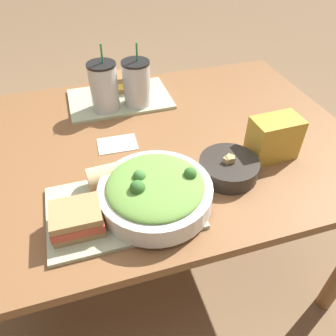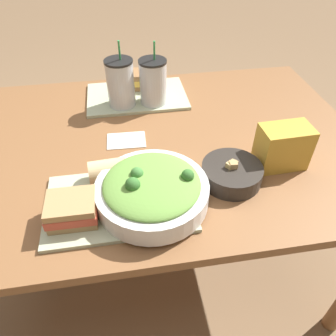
{
  "view_description": "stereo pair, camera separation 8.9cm",
  "coord_description": "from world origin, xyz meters",
  "px_view_note": "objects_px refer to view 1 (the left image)",
  "views": [
    {
      "loc": [
        -0.21,
        -0.87,
        1.37
      ],
      "look_at": [
        -0.02,
        -0.23,
        0.78
      ],
      "focal_mm": 35.0,
      "sensor_mm": 36.0,
      "label": 1
    },
    {
      "loc": [
        -0.13,
        -0.89,
        1.37
      ],
      "look_at": [
        -0.02,
        -0.23,
        0.78
      ],
      "focal_mm": 35.0,
      "sensor_mm": 36.0,
      "label": 2
    }
  ],
  "objects_px": {
    "baguette_near": "(107,176)",
    "drink_cup_red": "(137,85)",
    "chip_bag": "(274,138)",
    "napkin_folded": "(117,144)",
    "sandwich_far": "(121,82)",
    "drink_cup_dark": "(104,88)",
    "soup_bowl": "(229,167)",
    "sandwich_near": "(77,219)",
    "salad_bowl": "(155,191)"
  },
  "relations": [
    {
      "from": "baguette_near",
      "to": "drink_cup_red",
      "type": "height_order",
      "value": "drink_cup_red"
    },
    {
      "from": "chip_bag",
      "to": "napkin_folded",
      "type": "bearing_deg",
      "value": 154.61
    },
    {
      "from": "sandwich_far",
      "to": "drink_cup_dark",
      "type": "bearing_deg",
      "value": -115.26
    },
    {
      "from": "drink_cup_dark",
      "to": "chip_bag",
      "type": "distance_m",
      "value": 0.62
    },
    {
      "from": "sandwich_far",
      "to": "chip_bag",
      "type": "height_order",
      "value": "chip_bag"
    },
    {
      "from": "chip_bag",
      "to": "napkin_folded",
      "type": "distance_m",
      "value": 0.5
    },
    {
      "from": "soup_bowl",
      "to": "drink_cup_red",
      "type": "xyz_separation_m",
      "value": [
        -0.17,
        0.46,
        0.06
      ]
    },
    {
      "from": "soup_bowl",
      "to": "drink_cup_red",
      "type": "distance_m",
      "value": 0.5
    },
    {
      "from": "drink_cup_red",
      "to": "napkin_folded",
      "type": "bearing_deg",
      "value": -118.96
    },
    {
      "from": "drink_cup_dark",
      "to": "drink_cup_red",
      "type": "bearing_deg",
      "value": 0.0
    },
    {
      "from": "baguette_near",
      "to": "drink_cup_dark",
      "type": "xyz_separation_m",
      "value": [
        0.06,
        0.42,
        0.05
      ]
    },
    {
      "from": "soup_bowl",
      "to": "baguette_near",
      "type": "bearing_deg",
      "value": 172.22
    },
    {
      "from": "drink_cup_dark",
      "to": "drink_cup_red",
      "type": "distance_m",
      "value": 0.12
    },
    {
      "from": "baguette_near",
      "to": "chip_bag",
      "type": "height_order",
      "value": "chip_bag"
    },
    {
      "from": "sandwich_near",
      "to": "napkin_folded",
      "type": "distance_m",
      "value": 0.36
    },
    {
      "from": "salad_bowl",
      "to": "napkin_folded",
      "type": "xyz_separation_m",
      "value": [
        -0.05,
        0.3,
        -0.05
      ]
    },
    {
      "from": "salad_bowl",
      "to": "sandwich_far",
      "type": "height_order",
      "value": "salad_bowl"
    },
    {
      "from": "sandwich_near",
      "to": "napkin_folded",
      "type": "bearing_deg",
      "value": 65.32
    },
    {
      "from": "salad_bowl",
      "to": "drink_cup_dark",
      "type": "xyz_separation_m",
      "value": [
        -0.05,
        0.52,
        0.04
      ]
    },
    {
      "from": "baguette_near",
      "to": "drink_cup_red",
      "type": "relative_size",
      "value": 0.46
    },
    {
      "from": "salad_bowl",
      "to": "sandwich_near",
      "type": "bearing_deg",
      "value": -172.6
    },
    {
      "from": "sandwich_near",
      "to": "salad_bowl",
      "type": "bearing_deg",
      "value": 8.08
    },
    {
      "from": "baguette_near",
      "to": "salad_bowl",
      "type": "bearing_deg",
      "value": -136.68
    },
    {
      "from": "soup_bowl",
      "to": "drink_cup_dark",
      "type": "height_order",
      "value": "drink_cup_dark"
    },
    {
      "from": "chip_bag",
      "to": "napkin_folded",
      "type": "height_order",
      "value": "chip_bag"
    },
    {
      "from": "sandwich_far",
      "to": "drink_cup_dark",
      "type": "xyz_separation_m",
      "value": [
        -0.08,
        -0.13,
        0.05
      ]
    },
    {
      "from": "soup_bowl",
      "to": "baguette_near",
      "type": "height_order",
      "value": "baguette_near"
    },
    {
      "from": "chip_bag",
      "to": "salad_bowl",
      "type": "bearing_deg",
      "value": -168.01
    },
    {
      "from": "soup_bowl",
      "to": "chip_bag",
      "type": "xyz_separation_m",
      "value": [
        0.17,
        0.05,
        0.04
      ]
    },
    {
      "from": "drink_cup_red",
      "to": "drink_cup_dark",
      "type": "bearing_deg",
      "value": 180.0
    },
    {
      "from": "sandwich_near",
      "to": "napkin_folded",
      "type": "xyz_separation_m",
      "value": [
        0.15,
        0.32,
        -0.04
      ]
    },
    {
      "from": "chip_bag",
      "to": "napkin_folded",
      "type": "xyz_separation_m",
      "value": [
        -0.46,
        0.2,
        -0.07
      ]
    },
    {
      "from": "sandwich_near",
      "to": "drink_cup_red",
      "type": "xyz_separation_m",
      "value": [
        0.28,
        0.55,
        0.05
      ]
    },
    {
      "from": "soup_bowl",
      "to": "sandwich_near",
      "type": "xyz_separation_m",
      "value": [
        -0.44,
        -0.08,
        0.02
      ]
    },
    {
      "from": "salad_bowl",
      "to": "sandwich_far",
      "type": "distance_m",
      "value": 0.65
    },
    {
      "from": "soup_bowl",
      "to": "sandwich_near",
      "type": "bearing_deg",
      "value": -169.54
    },
    {
      "from": "drink_cup_red",
      "to": "sandwich_far",
      "type": "bearing_deg",
      "value": 105.96
    },
    {
      "from": "drink_cup_dark",
      "to": "baguette_near",
      "type": "bearing_deg",
      "value": -98.25
    },
    {
      "from": "sandwich_far",
      "to": "soup_bowl",
      "type": "bearing_deg",
      "value": -64.7
    },
    {
      "from": "napkin_folded",
      "to": "sandwich_near",
      "type": "bearing_deg",
      "value": -115.36
    },
    {
      "from": "salad_bowl",
      "to": "drink_cup_red",
      "type": "bearing_deg",
      "value": 82.16
    },
    {
      "from": "sandwich_near",
      "to": "sandwich_far",
      "type": "distance_m",
      "value": 0.72
    },
    {
      "from": "baguette_near",
      "to": "drink_cup_red",
      "type": "distance_m",
      "value": 0.46
    },
    {
      "from": "sandwich_far",
      "to": "drink_cup_red",
      "type": "height_order",
      "value": "drink_cup_red"
    },
    {
      "from": "sandwich_near",
      "to": "sandwich_far",
      "type": "xyz_separation_m",
      "value": [
        0.24,
        0.68,
        -0.0
      ]
    },
    {
      "from": "salad_bowl",
      "to": "napkin_folded",
      "type": "height_order",
      "value": "salad_bowl"
    },
    {
      "from": "drink_cup_dark",
      "to": "sandwich_near",
      "type": "bearing_deg",
      "value": -105.91
    },
    {
      "from": "soup_bowl",
      "to": "chip_bag",
      "type": "distance_m",
      "value": 0.18
    },
    {
      "from": "baguette_near",
      "to": "napkin_folded",
      "type": "height_order",
      "value": "baguette_near"
    },
    {
      "from": "soup_bowl",
      "to": "drink_cup_red",
      "type": "bearing_deg",
      "value": 109.57
    }
  ]
}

